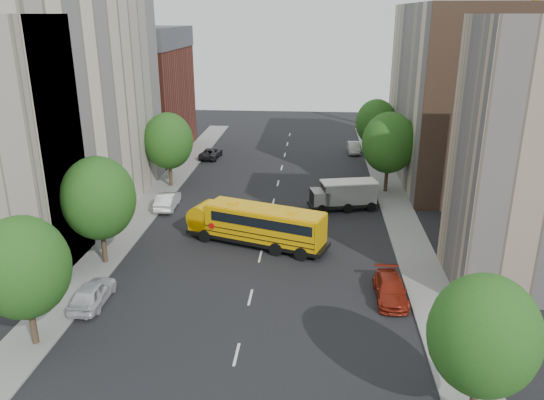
# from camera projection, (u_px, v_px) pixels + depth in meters

# --- Properties ---
(ground) EXTENTS (120.00, 120.00, 0.00)m
(ground) POSITION_uv_depth(u_px,v_px,m) (263.00, 245.00, 41.12)
(ground) COLOR black
(ground) RESTS_ON ground
(sidewalk_left) EXTENTS (3.00, 80.00, 0.12)m
(sidewalk_left) POSITION_uv_depth(u_px,v_px,m) (139.00, 217.00, 46.71)
(sidewalk_left) COLOR slate
(sidewalk_left) RESTS_ON ground
(sidewalk_right) EXTENTS (3.00, 80.00, 0.12)m
(sidewalk_right) POSITION_uv_depth(u_px,v_px,m) (404.00, 225.00, 44.90)
(sidewalk_right) COLOR slate
(sidewalk_right) RESTS_ON ground
(lane_markings) EXTENTS (0.15, 64.00, 0.01)m
(lane_markings) POSITION_uv_depth(u_px,v_px,m) (273.00, 202.00, 50.52)
(lane_markings) COLOR silver
(lane_markings) RESTS_ON ground
(building_left_cream) EXTENTS (10.00, 26.00, 20.00)m
(building_left_cream) POSITION_uv_depth(u_px,v_px,m) (58.00, 101.00, 44.85)
(building_left_cream) COLOR beige
(building_left_cream) RESTS_ON ground
(building_left_redbrick) EXTENTS (10.00, 15.00, 13.00)m
(building_left_redbrick) POSITION_uv_depth(u_px,v_px,m) (143.00, 102.00, 66.69)
(building_left_redbrick) COLOR maroon
(building_left_redbrick) RESTS_ON ground
(building_right_far) EXTENTS (10.00, 22.00, 18.00)m
(building_right_far) POSITION_uv_depth(u_px,v_px,m) (452.00, 94.00, 55.51)
(building_right_far) COLOR #C4B699
(building_right_far) RESTS_ON ground
(building_right_sidewall) EXTENTS (10.10, 0.30, 18.00)m
(building_right_sidewall) POSITION_uv_depth(u_px,v_px,m) (483.00, 113.00, 45.17)
(building_right_sidewall) COLOR brown
(building_right_sidewall) RESTS_ON ground
(street_tree_0) EXTENTS (4.80, 4.80, 7.41)m
(street_tree_0) POSITION_uv_depth(u_px,v_px,m) (23.00, 268.00, 27.29)
(street_tree_0) COLOR #38281C
(street_tree_0) RESTS_ON ground
(street_tree_1) EXTENTS (5.12, 5.12, 7.90)m
(street_tree_1) POSITION_uv_depth(u_px,v_px,m) (98.00, 198.00, 36.58)
(street_tree_1) COLOR #38281C
(street_tree_1) RESTS_ON ground
(street_tree_2) EXTENTS (4.99, 4.99, 7.71)m
(street_tree_2) POSITION_uv_depth(u_px,v_px,m) (168.00, 141.00, 53.54)
(street_tree_2) COLOR #38281C
(street_tree_2) RESTS_ON ground
(street_tree_3) EXTENTS (4.61, 4.61, 7.11)m
(street_tree_3) POSITION_uv_depth(u_px,v_px,m) (484.00, 336.00, 21.86)
(street_tree_3) COLOR #38281C
(street_tree_3) RESTS_ON ground
(street_tree_4) EXTENTS (5.25, 5.25, 8.10)m
(street_tree_4) POSITION_uv_depth(u_px,v_px,m) (389.00, 143.00, 51.73)
(street_tree_4) COLOR #38281C
(street_tree_4) RESTS_ON ground
(street_tree_5) EXTENTS (4.86, 4.86, 7.51)m
(street_tree_5) POSITION_uv_depth(u_px,v_px,m) (376.00, 123.00, 63.13)
(street_tree_5) COLOR #38281C
(street_tree_5) RESTS_ON ground
(school_bus) EXTENTS (11.49, 6.17, 3.19)m
(school_bus) POSITION_uv_depth(u_px,v_px,m) (255.00, 223.00, 40.76)
(school_bus) COLOR black
(school_bus) RESTS_ON ground
(safari_truck) EXTENTS (6.57, 3.58, 2.67)m
(safari_truck) POSITION_uv_depth(u_px,v_px,m) (344.00, 195.00, 48.29)
(safari_truck) COLOR black
(safari_truck) RESTS_ON ground
(parked_car_0) EXTENTS (1.82, 4.42, 1.50)m
(parked_car_0) POSITION_uv_depth(u_px,v_px,m) (92.00, 293.00, 32.61)
(parked_car_0) COLOR silver
(parked_car_0) RESTS_ON ground
(parked_car_1) EXTENTS (1.76, 4.60, 1.50)m
(parked_car_1) POSITION_uv_depth(u_px,v_px,m) (168.00, 200.00, 48.78)
(parked_car_1) COLOR silver
(parked_car_1) RESTS_ON ground
(parked_car_2) EXTENTS (2.45, 4.78, 1.29)m
(parked_car_2) POSITION_uv_depth(u_px,v_px,m) (211.00, 153.00, 65.78)
(parked_car_2) COLOR black
(parked_car_2) RESTS_ON ground
(parked_car_3) EXTENTS (1.92, 4.64, 1.34)m
(parked_car_3) POSITION_uv_depth(u_px,v_px,m) (390.00, 289.00, 33.23)
(parked_car_3) COLOR maroon
(parked_car_3) RESTS_ON ground
(parked_car_4) EXTENTS (2.18, 4.59, 1.52)m
(parked_car_4) POSITION_uv_depth(u_px,v_px,m) (365.00, 190.00, 51.75)
(parked_car_4) COLOR #323557
(parked_car_4) RESTS_ON ground
(parked_car_5) EXTENTS (1.61, 4.26, 1.39)m
(parked_car_5) POSITION_uv_depth(u_px,v_px,m) (354.00, 148.00, 68.18)
(parked_car_5) COLOR #9A9895
(parked_car_5) RESTS_ON ground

